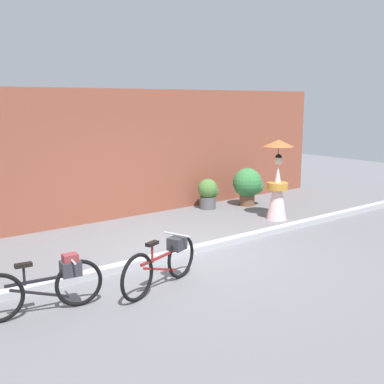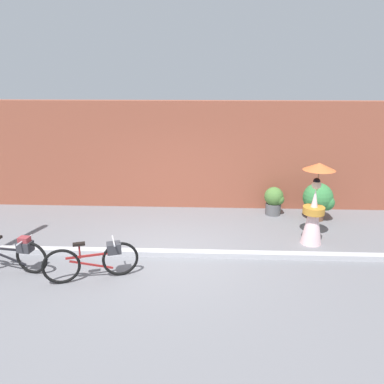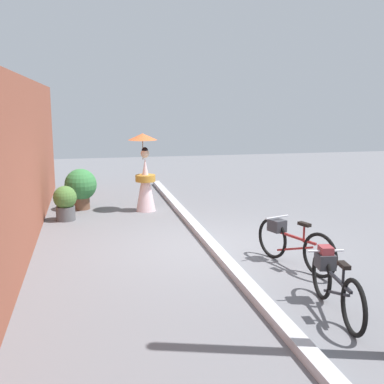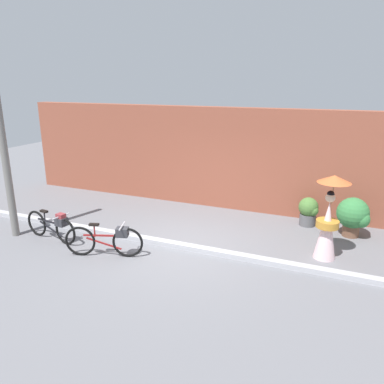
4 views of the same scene
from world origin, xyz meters
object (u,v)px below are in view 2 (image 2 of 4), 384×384
Objects in this scene: bicycle_near_officer at (95,260)px; person_with_parasol at (314,206)px; potted_plant_by_door at (319,199)px; bicycle_far_side at (11,253)px; potted_plant_small at (274,200)px.

person_with_parasol reaches higher than bicycle_near_officer.
bicycle_near_officer is 1.68× the size of potted_plant_by_door.
bicycle_far_side is at bearing -155.21° from potted_plant_by_door.
bicycle_far_side is 7.49m from potted_plant_by_door.
person_with_parasol is 1.66m from potted_plant_by_door.
potted_plant_by_door is (0.55, 1.53, -0.34)m from person_with_parasol.
bicycle_near_officer is at bearing -158.07° from person_with_parasol.
bicycle_far_side is 1.68× the size of potted_plant_by_door.
potted_plant_by_door is 1.29× the size of potted_plant_small.
potted_plant_by_door is at bearing 70.29° from person_with_parasol.
potted_plant_by_door is at bearing 33.43° from bicycle_near_officer.
bicycle_near_officer reaches higher than bicycle_far_side.
person_with_parasol is (6.25, 1.61, 0.50)m from bicycle_far_side.
person_with_parasol is at bearing -73.12° from potted_plant_small.
potted_plant_small is (3.96, 3.70, 0.02)m from bicycle_near_officer.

